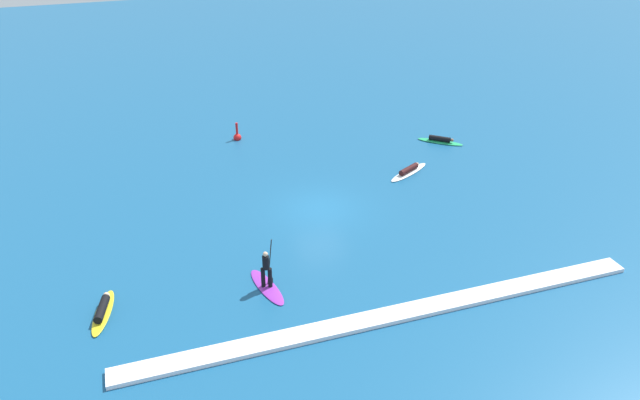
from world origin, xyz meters
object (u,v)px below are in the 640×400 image
(surfer_on_yellow_board, at_px, (103,310))
(surfer_on_white_board, at_px, (409,171))
(marker_buoy, at_px, (237,137))
(surfer_on_green_board, at_px, (440,140))
(surfer_on_purple_board, at_px, (267,279))

(surfer_on_yellow_board, bearing_deg, surfer_on_white_board, -52.52)
(marker_buoy, bearing_deg, surfer_on_green_board, -20.68)
(surfer_on_purple_board, xyz_separation_m, marker_buoy, (2.02, 15.78, -0.23))
(surfer_on_white_board, xyz_separation_m, marker_buoy, (-8.29, 7.87, 0.06))
(surfer_on_yellow_board, distance_m, marker_buoy, 17.57)
(surfer_on_white_board, relative_size, marker_buoy, 2.52)
(surfer_on_green_board, xyz_separation_m, marker_buoy, (-12.08, 4.56, 0.06))
(surfer_on_yellow_board, height_order, marker_buoy, marker_buoy)
(surfer_on_green_board, distance_m, surfer_on_yellow_board, 23.26)
(surfer_on_white_board, bearing_deg, marker_buoy, 107.49)
(surfer_on_green_board, distance_m, surfer_on_white_board, 5.04)
(surfer_on_purple_board, bearing_deg, surfer_on_yellow_board, 74.73)
(surfer_on_green_board, height_order, marker_buoy, marker_buoy)
(surfer_on_green_board, height_order, surfer_on_purple_board, surfer_on_purple_board)
(surfer_on_purple_board, xyz_separation_m, surfer_on_yellow_board, (-6.50, 0.42, -0.26))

